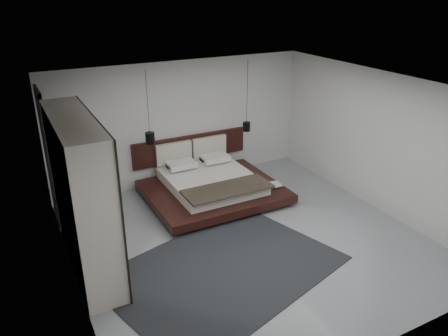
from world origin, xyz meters
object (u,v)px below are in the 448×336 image
pendant_left (150,138)px  wardrobe (82,196)px  lattice_screen (48,157)px  pendant_right (246,126)px  bed (210,184)px  rug (223,269)px

pendant_left → wardrobe: pendant_left is taller
lattice_screen → pendant_right: bearing=-1.3°
pendant_right → wardrobe: pendant_right is taller
bed → pendant_right: 1.60m
bed → pendant_right: pendant_right is taller
rug → pendant_right: bearing=54.2°
wardrobe → bed: bearing=25.3°
lattice_screen → wardrobe: bearing=-82.5°
lattice_screen → pendant_left: pendant_left is taller
bed → rug: 2.72m
pendant_right → pendant_left: bearing=180.0°
bed → pendant_left: bearing=158.9°
bed → rug: bearing=-111.5°
pendant_right → lattice_screen: bearing=178.7°
pendant_right → wardrobe: size_ratio=0.62×
pendant_right → wardrobe: 4.41m
pendant_left → rug: bearing=-87.0°
lattice_screen → bed: 3.33m
pendant_left → rug: (0.16, -2.97, -1.39)m
lattice_screen → pendant_left: (1.98, -0.10, 0.09)m
lattice_screen → bed: size_ratio=0.93×
lattice_screen → rug: (2.14, -3.07, -1.29)m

